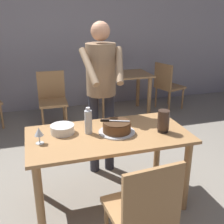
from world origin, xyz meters
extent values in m
plane|color=gray|center=(0.00, 0.00, 0.00)|extent=(14.00, 14.00, 0.00)
cube|color=#ADA8B2|center=(0.00, 3.13, 1.35)|extent=(10.00, 0.12, 2.70)
cube|color=tan|center=(0.00, 0.00, 0.73)|extent=(1.48, 0.77, 0.03)
cylinder|color=tan|center=(-0.67, -0.31, 0.36)|extent=(0.07, 0.07, 0.72)
cylinder|color=tan|center=(0.67, -0.31, 0.36)|extent=(0.07, 0.07, 0.72)
cylinder|color=tan|center=(-0.67, 0.31, 0.36)|extent=(0.07, 0.07, 0.72)
cylinder|color=tan|center=(0.67, 0.31, 0.36)|extent=(0.07, 0.07, 0.72)
cylinder|color=silver|center=(0.08, 0.00, 0.76)|extent=(0.34, 0.34, 0.01)
cylinder|color=brown|center=(0.08, 0.00, 0.81)|extent=(0.26, 0.26, 0.09)
cylinder|color=#432A18|center=(0.08, 0.00, 0.86)|extent=(0.25, 0.25, 0.01)
cube|color=silver|center=(0.10, 0.00, 0.87)|extent=(0.19, 0.09, 0.00)
cube|color=black|center=(-0.02, 0.05, 0.87)|extent=(0.08, 0.05, 0.02)
cylinder|color=white|center=(-0.40, 0.13, 0.76)|extent=(0.22, 0.22, 0.01)
cylinder|color=white|center=(-0.40, 0.13, 0.77)|extent=(0.22, 0.22, 0.01)
cylinder|color=white|center=(-0.40, 0.13, 0.78)|extent=(0.22, 0.22, 0.01)
cylinder|color=white|center=(-0.40, 0.13, 0.79)|extent=(0.22, 0.22, 0.01)
cylinder|color=white|center=(-0.40, 0.13, 0.80)|extent=(0.22, 0.22, 0.01)
cylinder|color=white|center=(-0.40, 0.13, 0.81)|extent=(0.22, 0.22, 0.01)
cylinder|color=white|center=(-0.40, 0.13, 0.81)|extent=(0.22, 0.22, 0.01)
cylinder|color=white|center=(-0.40, 0.13, 0.82)|extent=(0.22, 0.22, 0.01)
cylinder|color=silver|center=(-0.62, -0.02, 0.75)|extent=(0.07, 0.07, 0.00)
cylinder|color=silver|center=(-0.62, -0.02, 0.79)|extent=(0.01, 0.01, 0.07)
cone|color=silver|center=(-0.62, -0.02, 0.86)|extent=(0.08, 0.08, 0.07)
cylinder|color=silver|center=(-0.17, 0.07, 0.86)|extent=(0.07, 0.07, 0.22)
cylinder|color=silver|center=(-0.17, 0.07, 0.98)|extent=(0.04, 0.04, 0.03)
cylinder|color=black|center=(0.50, -0.10, 0.77)|extent=(0.10, 0.10, 0.03)
cylinder|color=#3F2D23|center=(0.50, -0.10, 0.87)|extent=(0.11, 0.11, 0.18)
cylinder|color=#2D2D38|center=(0.18, 0.60, 0.47)|extent=(0.11, 0.11, 0.95)
cylinder|color=#2D2D38|center=(0.00, 0.61, 0.47)|extent=(0.11, 0.11, 0.95)
cylinder|color=#997A5B|center=(0.09, 0.60, 1.23)|extent=(0.32, 0.32, 0.55)
sphere|color=tan|center=(0.09, 0.60, 1.62)|extent=(0.20, 0.20, 0.20)
cylinder|color=#997A5B|center=(0.24, 0.41, 1.30)|extent=(0.18, 0.42, 0.34)
cylinder|color=#997A5B|center=(-0.07, 0.43, 1.30)|extent=(0.13, 0.42, 0.34)
cube|color=tan|center=(0.03, -0.68, 0.43)|extent=(0.48, 0.48, 0.04)
cylinder|color=tan|center=(-0.17, -0.52, 0.21)|extent=(0.04, 0.04, 0.41)
cylinder|color=tan|center=(0.19, -0.49, 0.21)|extent=(0.04, 0.04, 0.41)
cube|color=tan|center=(0.05, -0.89, 0.68)|extent=(0.44, 0.07, 0.45)
cube|color=tan|center=(0.96, 2.43, 0.72)|extent=(1.00, 0.70, 0.03)
cylinder|color=tan|center=(0.54, 2.16, 0.35)|extent=(0.07, 0.07, 0.71)
cylinder|color=tan|center=(1.39, 2.16, 0.35)|extent=(0.07, 0.07, 0.71)
cylinder|color=tan|center=(0.54, 2.71, 0.35)|extent=(0.07, 0.07, 0.71)
cylinder|color=tan|center=(1.39, 2.71, 0.35)|extent=(0.07, 0.07, 0.71)
cylinder|color=tan|center=(-1.15, 2.27, 0.21)|extent=(0.04, 0.04, 0.41)
cube|color=tan|center=(-0.33, 2.07, 0.43)|extent=(0.45, 0.45, 0.04)
cylinder|color=tan|center=(-0.16, 1.88, 0.21)|extent=(0.04, 0.04, 0.41)
cylinder|color=tan|center=(-0.52, 1.89, 0.21)|extent=(0.04, 0.04, 0.41)
cylinder|color=tan|center=(-0.15, 2.25, 0.21)|extent=(0.04, 0.04, 0.41)
cylinder|color=tan|center=(-0.51, 2.25, 0.21)|extent=(0.04, 0.04, 0.41)
cube|color=tan|center=(-0.33, 2.27, 0.68)|extent=(0.44, 0.04, 0.45)
cube|color=tan|center=(1.93, 2.40, 0.43)|extent=(0.55, 0.55, 0.04)
cylinder|color=tan|center=(2.04, 2.63, 0.21)|extent=(0.04, 0.04, 0.41)
cylinder|color=tan|center=(2.16, 2.29, 0.21)|extent=(0.04, 0.04, 0.41)
cylinder|color=tan|center=(1.70, 2.52, 0.21)|extent=(0.04, 0.04, 0.41)
cylinder|color=tan|center=(1.81, 2.17, 0.21)|extent=(0.04, 0.04, 0.41)
cube|color=tan|center=(1.73, 2.34, 0.68)|extent=(0.16, 0.43, 0.45)
camera|label=1|loc=(-0.63, -2.23, 1.82)|focal=44.31mm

